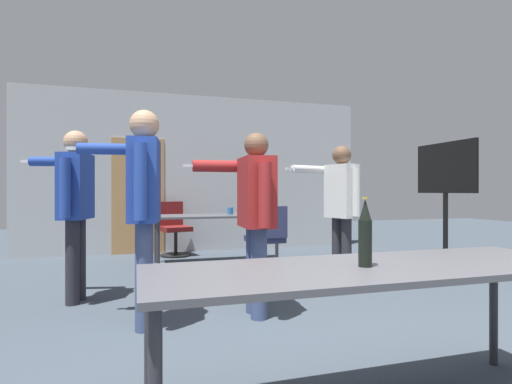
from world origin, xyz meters
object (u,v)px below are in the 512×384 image
Objects in this scene: person_center_tall at (341,200)px; person_near_casual at (255,207)px; office_chair_far_left at (174,230)px; drink_cup at (230,211)px; person_right_polo at (74,198)px; person_far_watching at (143,195)px; beer_bottle at (365,234)px; tv_screen at (446,195)px; office_chair_side_rolled at (267,242)px.

person_center_tall is 1.01× the size of person_near_casual.
person_center_tall is 1.77× the size of office_chair_far_left.
person_center_tall reaches higher than drink_cup.
person_near_casual is 2.78m from drink_cup.
person_right_polo reaches higher than office_chair_far_left.
person_far_watching is at bearing 95.37° from person_center_tall.
tv_screen is at bearing 42.22° from beer_bottle.
person_center_tall reaches higher than office_chair_side_rolled.
office_chair_far_left is at bearing 8.77° from person_near_casual.
office_chair_side_rolled is at bearing -18.73° from person_near_casual.
office_chair_far_left reaches higher than office_chair_side_rolled.
person_right_polo is 2.50m from office_chair_side_rolled.
office_chair_side_rolled is at bearing 105.47° from office_chair_far_left.
tv_screen is 3.09m from drink_cup.
beer_bottle is at bearing -141.53° from person_far_watching.
person_near_casual is at bearing 81.79° from office_chair_far_left.
tv_screen is at bearing 123.03° from office_chair_far_left.
beer_bottle is (-0.65, -3.46, 0.48)m from office_chair_side_rolled.
drink_cup is (0.79, -0.87, 0.37)m from office_chair_far_left.
person_far_watching reaches higher than person_right_polo.
person_center_tall is 2.81m from beer_bottle.
office_chair_side_rolled is at bearing -35.15° from person_far_watching.
person_far_watching is at bearing -133.44° from person_right_polo.
beer_bottle is 3.08× the size of drink_cup.
person_center_tall reaches higher than beer_bottle.
person_near_casual reaches higher than office_chair_far_left.
office_chair_side_rolled is (2.29, 0.81, -0.62)m from person_right_polo.
drink_cup is at bearing -35.04° from person_right_polo.
person_near_casual is 1.72m from beer_bottle.
person_center_tall is at bearing -92.67° from tv_screen.
drink_cup is (0.42, 2.74, -0.17)m from person_near_casual.
office_chair_side_rolled is (-0.60, 0.95, -0.58)m from person_center_tall.
tv_screen is 0.98× the size of person_far_watching.
person_right_polo is at bearing -92.72° from tv_screen.
office_chair_side_rolled is (-2.05, 1.01, -0.64)m from tv_screen.
office_chair_side_rolled is 0.98× the size of office_chair_far_left.
person_right_polo is (-2.89, 0.14, 0.04)m from person_center_tall.
tv_screen is 2.37m from office_chair_side_rolled.
tv_screen is at bearing -72.29° from person_near_casual.
person_right_polo is at bearing -138.07° from drink_cup.
person_center_tall is at bearing -62.06° from person_far_watching.
drink_cup is at bearing -131.00° from tv_screen.
beer_bottle is 4.48m from drink_cup.
person_near_casual is 0.95× the size of person_right_polo.
beer_bottle is at bearing -135.24° from person_right_polo.
person_far_watching reaches higher than beer_bottle.
drink_cup is (2.02, 1.81, -0.24)m from person_right_polo.
person_right_polo is 3.12m from beer_bottle.
person_far_watching is 1.97m from beer_bottle.
tv_screen is 5.19× the size of beer_bottle.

